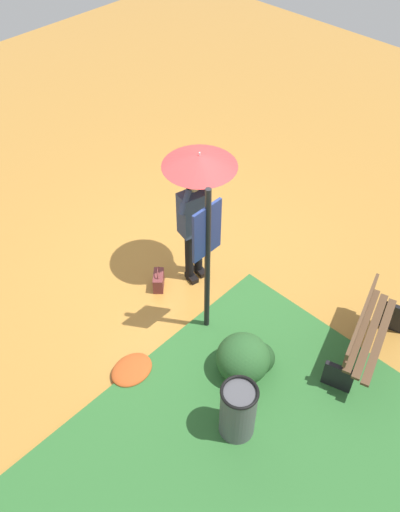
{
  "coord_description": "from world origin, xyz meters",
  "views": [
    {
      "loc": [
        -3.91,
        -4.0,
        5.79
      ],
      "look_at": [
        -0.31,
        -0.54,
        0.85
      ],
      "focal_mm": 38.24,
      "sensor_mm": 36.0,
      "label": 1
    }
  ],
  "objects_px": {
    "info_sign_post": "(207,248)",
    "trash_bin": "(238,412)",
    "person_with_umbrella": "(197,187)",
    "handbag": "(159,280)",
    "park_bench": "(367,335)"
  },
  "relations": [
    {
      "from": "handbag",
      "to": "person_with_umbrella",
      "type": "bearing_deg",
      "value": -17.75
    },
    {
      "from": "handbag",
      "to": "trash_bin",
      "type": "relative_size",
      "value": 0.44
    },
    {
      "from": "park_bench",
      "to": "person_with_umbrella",
      "type": "bearing_deg",
      "value": 98.72
    },
    {
      "from": "person_with_umbrella",
      "to": "handbag",
      "type": "xyz_separation_m",
      "value": [
        -0.59,
        0.19,
        -1.42
      ]
    },
    {
      "from": "handbag",
      "to": "park_bench",
      "type": "height_order",
      "value": "park_bench"
    },
    {
      "from": "info_sign_post",
      "to": "trash_bin",
      "type": "distance_m",
      "value": 1.85
    },
    {
      "from": "trash_bin",
      "to": "handbag",
      "type": "bearing_deg",
      "value": 68.15
    },
    {
      "from": "person_with_umbrella",
      "to": "trash_bin",
      "type": "relative_size",
      "value": 2.45
    },
    {
      "from": "info_sign_post",
      "to": "park_bench",
      "type": "distance_m",
      "value": 2.27
    },
    {
      "from": "person_with_umbrella",
      "to": "handbag",
      "type": "bearing_deg",
      "value": 162.25
    },
    {
      "from": "info_sign_post",
      "to": "park_bench",
      "type": "height_order",
      "value": "info_sign_post"
    },
    {
      "from": "trash_bin",
      "to": "park_bench",
      "type": "bearing_deg",
      "value": -13.6
    },
    {
      "from": "person_with_umbrella",
      "to": "trash_bin",
      "type": "bearing_deg",
      "value": -125.89
    },
    {
      "from": "person_with_umbrella",
      "to": "park_bench",
      "type": "bearing_deg",
      "value": -81.28
    },
    {
      "from": "handbag",
      "to": "trash_bin",
      "type": "distance_m",
      "value": 2.45
    }
  ]
}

